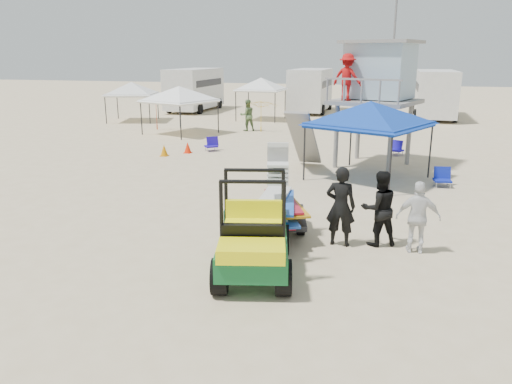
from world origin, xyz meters
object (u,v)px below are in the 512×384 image
(lifeguard_tower, at_px, (375,76))
(canopy_blue, at_px, (371,105))
(man_left, at_px, (341,206))
(surf_trailer, at_px, (279,203))
(utility_cart, at_px, (252,229))

(lifeguard_tower, relative_size, canopy_blue, 1.05)
(man_left, height_order, lifeguard_tower, lifeguard_tower)
(lifeguard_tower, distance_m, canopy_blue, 2.56)
(canopy_blue, bearing_deg, surf_trailer, -105.19)
(surf_trailer, xyz_separation_m, canopy_blue, (1.74, 6.43, 1.79))
(utility_cart, height_order, man_left, utility_cart)
(surf_trailer, relative_size, man_left, 1.31)
(utility_cart, relative_size, man_left, 1.55)
(man_left, height_order, canopy_blue, canopy_blue)
(man_left, distance_m, canopy_blue, 6.94)
(man_left, xyz_separation_m, lifeguard_tower, (0.20, 9.12, 2.57))
(surf_trailer, relative_size, lifeguard_tower, 0.52)
(lifeguard_tower, bearing_deg, man_left, -91.25)
(surf_trailer, height_order, lifeguard_tower, lifeguard_tower)
(utility_cart, distance_m, man_left, 2.54)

